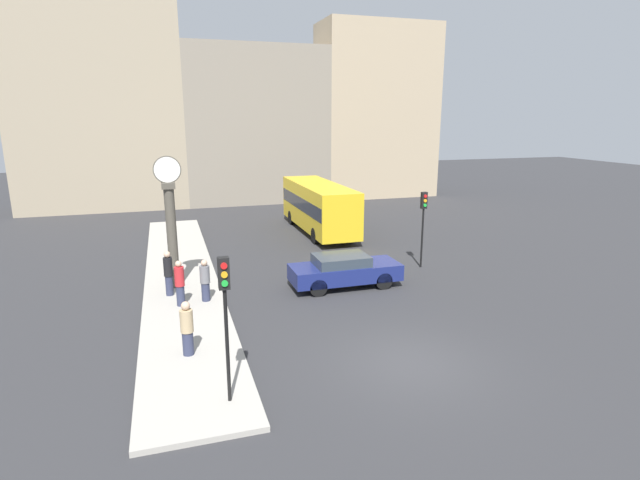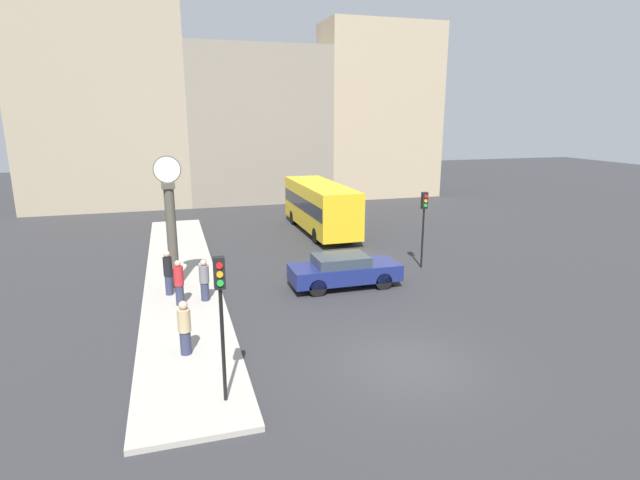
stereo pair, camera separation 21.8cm
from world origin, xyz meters
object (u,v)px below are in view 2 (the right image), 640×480
(sedan_car, at_px, (344,270))
(traffic_light_far, at_px, (424,214))
(street_clock, at_px, (171,226))
(pedestrian_black_jacket, at_px, (168,272))
(pedestrian_red_top, at_px, (179,283))
(bus_distant, at_px, (320,205))
(pedestrian_grey_jacket, at_px, (204,280))
(traffic_light_near, at_px, (221,300))
(pedestrian_tan_coat, at_px, (185,328))

(sedan_car, xyz_separation_m, traffic_light_far, (4.39, 1.53, 1.84))
(street_clock, bearing_deg, pedestrian_black_jacket, -103.84)
(sedan_car, height_order, pedestrian_red_top, pedestrian_red_top)
(bus_distant, relative_size, pedestrian_red_top, 5.13)
(pedestrian_grey_jacket, bearing_deg, bus_distant, 53.47)
(traffic_light_far, bearing_deg, traffic_light_near, -138.33)
(traffic_light_near, xyz_separation_m, pedestrian_tan_coat, (-0.83, 2.80, -1.79))
(pedestrian_red_top, bearing_deg, pedestrian_tan_coat, -89.24)
(sedan_car, relative_size, bus_distant, 0.52)
(sedan_car, bearing_deg, pedestrian_tan_coat, -144.53)
(street_clock, xyz_separation_m, pedestrian_tan_coat, (0.19, -6.31, -1.70))
(traffic_light_far, distance_m, pedestrian_tan_coat, 12.64)
(pedestrian_grey_jacket, bearing_deg, pedestrian_tan_coat, -101.33)
(pedestrian_tan_coat, distance_m, pedestrian_red_top, 4.08)
(pedestrian_grey_jacket, distance_m, pedestrian_tan_coat, 4.40)
(sedan_car, distance_m, traffic_light_far, 5.00)
(sedan_car, height_order, traffic_light_near, traffic_light_near)
(sedan_car, distance_m, traffic_light_near, 9.59)
(pedestrian_red_top, bearing_deg, bus_distant, 50.94)
(sedan_car, xyz_separation_m, traffic_light_near, (-5.69, -7.44, 2.04))
(traffic_light_near, bearing_deg, sedan_car, 52.61)
(traffic_light_near, distance_m, street_clock, 9.16)
(street_clock, height_order, pedestrian_red_top, street_clock)
(pedestrian_red_top, bearing_deg, sedan_car, 4.90)
(sedan_car, height_order, pedestrian_grey_jacket, pedestrian_grey_jacket)
(pedestrian_grey_jacket, bearing_deg, street_clock, 117.90)
(bus_distant, relative_size, traffic_light_far, 2.46)
(pedestrian_grey_jacket, xyz_separation_m, pedestrian_black_jacket, (-1.29, 1.03, 0.10))
(traffic_light_far, xyz_separation_m, pedestrian_black_jacket, (-11.34, -0.83, -1.51))
(pedestrian_tan_coat, bearing_deg, bus_distant, 59.83)
(bus_distant, bearing_deg, street_clock, -136.26)
(bus_distant, xyz_separation_m, pedestrian_red_top, (-8.55, -10.54, -0.68))
(traffic_light_near, height_order, pedestrian_grey_jacket, traffic_light_near)
(traffic_light_far, bearing_deg, sedan_car, -160.79)
(pedestrian_red_top, bearing_deg, pedestrian_grey_jacket, 14.15)
(bus_distant, bearing_deg, traffic_light_near, -113.76)
(bus_distant, xyz_separation_m, pedestrian_grey_jacket, (-7.64, -10.31, -0.74))
(pedestrian_black_jacket, xyz_separation_m, pedestrian_tan_coat, (0.43, -5.34, -0.08))
(traffic_light_far, distance_m, pedestrian_black_jacket, 11.47)
(traffic_light_near, distance_m, pedestrian_grey_jacket, 7.34)
(traffic_light_near, relative_size, traffic_light_far, 1.02)
(sedan_car, relative_size, street_clock, 0.86)
(pedestrian_grey_jacket, height_order, pedestrian_black_jacket, pedestrian_black_jacket)
(traffic_light_near, height_order, street_clock, street_clock)
(pedestrian_red_top, bearing_deg, street_clock, 93.51)
(sedan_car, distance_m, pedestrian_red_top, 6.60)
(traffic_light_far, height_order, pedestrian_black_jacket, traffic_light_far)
(pedestrian_grey_jacket, bearing_deg, pedestrian_black_jacket, 141.46)
(sedan_car, relative_size, pedestrian_red_top, 2.66)
(bus_distant, bearing_deg, sedan_car, -101.22)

